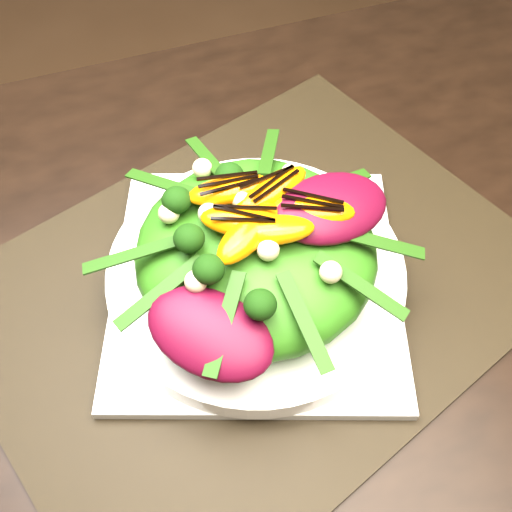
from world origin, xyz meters
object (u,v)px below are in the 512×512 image
object	(u,v)px
dining_table	(83,444)
salad_bowl	(256,272)
plate_base	(256,281)
placemat	(256,285)
orange_segment	(249,210)
lettuce_mound	(256,251)

from	to	relation	value
dining_table	salad_bowl	xyz separation A→B (m)	(0.18, 0.08, 0.04)
plate_base	salad_bowl	distance (m)	0.01
placemat	dining_table	bearing A→B (deg)	-154.83
salad_bowl	orange_segment	distance (m)	0.08
salad_bowl	orange_segment	size ratio (longest dim) A/B	3.81
placemat	salad_bowl	world-z (taller)	salad_bowl
dining_table	orange_segment	bearing A→B (deg)	28.01
dining_table	salad_bowl	size ratio (longest dim) A/B	6.18
plate_base	orange_segment	xyz separation A→B (m)	(-0.00, 0.01, 0.09)
dining_table	placemat	world-z (taller)	dining_table
dining_table	placemat	xyz separation A→B (m)	(0.18, 0.08, 0.02)
orange_segment	lettuce_mound	bearing A→B (deg)	-78.24
orange_segment	salad_bowl	bearing A→B (deg)	-78.24
lettuce_mound	orange_segment	world-z (taller)	orange_segment
orange_segment	plate_base	bearing A→B (deg)	-78.24
dining_table	placemat	distance (m)	0.20
dining_table	salad_bowl	bearing A→B (deg)	25.17
salad_bowl	orange_segment	xyz separation A→B (m)	(-0.00, 0.01, 0.08)
plate_base	salad_bowl	bearing A→B (deg)	-90.00
dining_table	salad_bowl	world-z (taller)	dining_table
placemat	orange_segment	bearing A→B (deg)	101.76
salad_bowl	lettuce_mound	xyz separation A→B (m)	(0.00, 0.00, 0.03)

